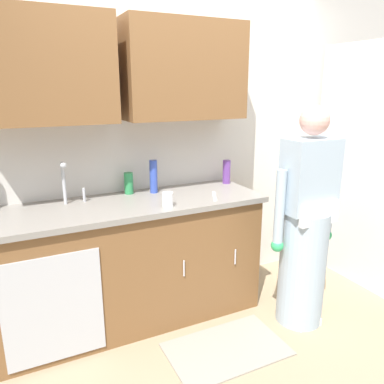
{
  "coord_description": "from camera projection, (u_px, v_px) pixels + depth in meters",
  "views": [
    {
      "loc": [
        -1.28,
        -1.83,
        1.74
      ],
      "look_at": [
        -0.12,
        0.55,
        1.0
      ],
      "focal_mm": 35.48,
      "sensor_mm": 36.0,
      "label": 1
    }
  ],
  "objects": [
    {
      "name": "countertop",
      "position": [
        130.0,
        205.0,
        2.72
      ],
      "size": [
        1.96,
        0.66,
        0.04
      ],
      "primitive_type": "cube",
      "color": "gray",
      "rests_on": "counter_cabinet"
    },
    {
      "name": "bottle_water_short",
      "position": [
        129.0,
        183.0,
        2.91
      ],
      "size": [
        0.07,
        0.07,
        0.17
      ],
      "primitive_type": "cylinder",
      "color": "#2D8C4C",
      "rests_on": "countertop"
    },
    {
      "name": "floor_mat",
      "position": [
        226.0,
        349.0,
        2.59
      ],
      "size": [
        0.8,
        0.5,
        0.01
      ],
      "primitive_type": "cube",
      "color": "gray",
      "rests_on": "ground"
    },
    {
      "name": "kitchen_wall_with_uppers",
      "position": [
        166.0,
        121.0,
        3.0
      ],
      "size": [
        4.8,
        0.44,
        2.7
      ],
      "color": "beige",
      "rests_on": "ground"
    },
    {
      "name": "cup_by_sink",
      "position": [
        168.0,
        199.0,
        2.6
      ],
      "size": [
        0.08,
        0.08,
        0.1
      ],
      "primitive_type": "cylinder",
      "color": "white",
      "rests_on": "countertop"
    },
    {
      "name": "sink",
      "position": [
        75.0,
        211.0,
        2.57
      ],
      "size": [
        0.5,
        0.36,
        0.35
      ],
      "color": "#B7BABF",
      "rests_on": "counter_cabinet"
    },
    {
      "name": "person_at_sink",
      "position": [
        305.0,
        236.0,
        2.76
      ],
      "size": [
        0.55,
        0.34,
        1.62
      ],
      "color": "white",
      "rests_on": "ground"
    },
    {
      "name": "knife_on_counter",
      "position": [
        214.0,
        196.0,
        2.85
      ],
      "size": [
        0.13,
        0.23,
        0.01
      ],
      "primitive_type": "cube",
      "rotation": [
        0.0,
        0.0,
        1.11
      ],
      "color": "silver",
      "rests_on": "countertop"
    },
    {
      "name": "bottle_cleaner_spray",
      "position": [
        227.0,
        172.0,
        3.21
      ],
      "size": [
        0.07,
        0.07,
        0.2
      ],
      "primitive_type": "cylinder",
      "color": "#66388C",
      "rests_on": "countertop"
    },
    {
      "name": "counter_cabinet",
      "position": [
        132.0,
        264.0,
        2.85
      ],
      "size": [
        1.9,
        0.62,
        0.9
      ],
      "color": "brown",
      "rests_on": "ground"
    },
    {
      "name": "ground_plane",
      "position": [
        243.0,
        350.0,
        2.59
      ],
      "size": [
        9.0,
        9.0,
        0.0
      ],
      "primitive_type": "plane",
      "color": "#998466"
    },
    {
      "name": "closet_door_panel",
      "position": [
        364.0,
        169.0,
        3.27
      ],
      "size": [
        0.04,
        1.1,
        2.1
      ],
      "primitive_type": "cube",
      "rotation": [
        0.0,
        0.0,
        1.57
      ],
      "color": "silver",
      "rests_on": "ground"
    },
    {
      "name": "bottle_dish_liquid",
      "position": [
        154.0,
        177.0,
        2.92
      ],
      "size": [
        0.06,
        0.06,
        0.26
      ],
      "primitive_type": "cylinder",
      "color": "#334CB2",
      "rests_on": "countertop"
    }
  ]
}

